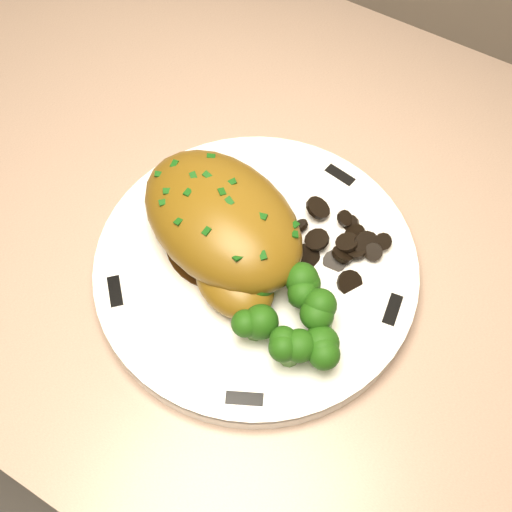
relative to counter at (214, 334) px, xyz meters
The scene contains 11 objects.
counter is the anchor object (origin of this frame).
plate 0.43m from the counter, 29.41° to the right, with size 0.28×0.28×0.02m, color white.
rim_accent_0 0.45m from the counter, 23.25° to the left, with size 0.03×0.01×0.00m, color black.
rim_accent_1 0.42m from the counter, 64.57° to the right, with size 0.03×0.01×0.00m, color black.
rim_accent_2 0.45m from the counter, 79.52° to the right, with size 0.03×0.01×0.00m, color black.
rim_accent_3 0.49m from the counter, 45.43° to the right, with size 0.03×0.01×0.00m, color black.
rim_accent_4 0.49m from the counter, 10.67° to the right, with size 0.03×0.01×0.00m, color black.
gravy_pool 0.43m from the counter, 37.66° to the right, with size 0.10×0.10×0.00m, color #311A09.
chicken_breast 0.46m from the counter, 38.19° to the right, with size 0.19×0.15×0.06m.
mushroom_pile 0.46m from the counter, ahead, with size 0.09×0.07×0.03m.
broccoli_florets 0.49m from the counter, 30.87° to the right, with size 0.10×0.07×0.04m.
Camera 1 is at (0.34, 1.37, 1.31)m, focal length 45.00 mm.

